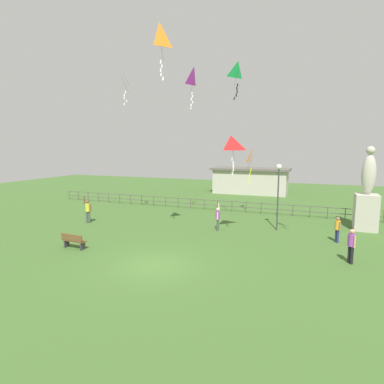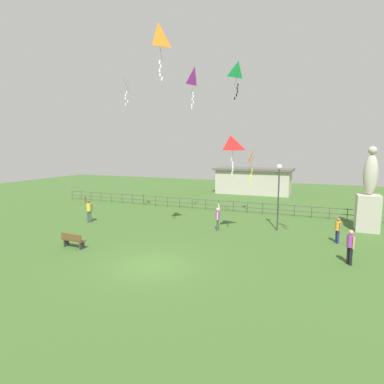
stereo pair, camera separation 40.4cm
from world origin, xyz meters
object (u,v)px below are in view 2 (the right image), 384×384
(person_1, at_px, (338,229))
(person_3, at_px, (89,209))
(person_0, at_px, (218,217))
(person_2, at_px, (350,245))
(kite_5, at_px, (254,157))
(kite_4, at_px, (195,77))
(kite_6, at_px, (123,79))
(statue_monument, at_px, (368,202))
(kite_2, at_px, (159,38))
(kite_3, at_px, (230,145))
(park_bench, at_px, (73,240))
(kite_0, at_px, (238,71))
(lamppost, at_px, (279,183))

(person_1, relative_size, person_3, 0.76)
(person_0, xyz_separation_m, person_2, (7.86, -3.62, 0.06))
(person_2, relative_size, kite_5, 0.58)
(kite_5, bearing_deg, person_2, -55.91)
(person_0, xyz_separation_m, person_1, (7.47, -0.05, -0.04))
(kite_4, bearing_deg, kite_6, -159.05)
(statue_monument, bearing_deg, kite_2, -146.13)
(kite_2, distance_m, kite_3, 7.22)
(park_bench, bearing_deg, kite_0, 47.49)
(park_bench, relative_size, kite_3, 0.64)
(lamppost, height_order, park_bench, lamppost)
(kite_4, xyz_separation_m, kite_5, (3.89, 3.70, -6.00))
(person_0, height_order, kite_4, kite_4)
(person_3, relative_size, kite_5, 0.68)
(kite_3, bearing_deg, kite_5, 89.97)
(lamppost, distance_m, person_1, 4.72)
(statue_monument, distance_m, kite_3, 10.46)
(lamppost, bearing_deg, person_2, -52.11)
(person_3, relative_size, kite_6, 0.78)
(kite_6, bearing_deg, person_1, -2.71)
(kite_3, bearing_deg, kite_2, -140.44)
(person_2, bearing_deg, kite_2, -177.73)
(kite_0, bearing_deg, person_3, -165.64)
(lamppost, relative_size, person_1, 2.93)
(park_bench, distance_m, person_0, 9.33)
(kite_0, bearing_deg, kite_3, -84.59)
(kite_3, bearing_deg, park_bench, -144.23)
(person_3, bearing_deg, kite_4, 29.76)
(kite_2, bearing_deg, kite_6, 139.85)
(lamppost, bearing_deg, person_0, -156.69)
(kite_3, xyz_separation_m, kite_6, (-8.94, 1.91, 4.98))
(lamppost, xyz_separation_m, kite_2, (-6.01, -5.65, 8.26))
(person_1, relative_size, kite_3, 0.65)
(person_0, relative_size, person_2, 1.08)
(kite_3, height_order, kite_4, kite_4)
(park_bench, height_order, person_0, person_0)
(person_1, bearing_deg, kite_5, 134.87)
(person_3, height_order, kite_6, kite_6)
(person_1, distance_m, kite_0, 11.93)
(kite_5, bearing_deg, kite_3, -90.03)
(kite_0, bearing_deg, person_0, -124.19)
(person_3, distance_m, kite_2, 13.23)
(park_bench, height_order, kite_2, kite_2)
(park_bench, xyz_separation_m, person_0, (6.47, 6.71, 0.47))
(lamppost, height_order, person_1, lamppost)
(kite_2, relative_size, kite_5, 1.02)
(person_2, distance_m, kite_6, 18.97)
(statue_monument, distance_m, person_0, 10.27)
(kite_2, relative_size, kite_4, 0.99)
(person_0, distance_m, person_2, 8.66)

